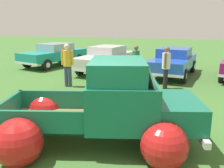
% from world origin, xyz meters
% --- Properties ---
extents(ground_plane, '(80.00, 80.00, 0.00)m').
position_xyz_m(ground_plane, '(0.00, 0.00, 0.00)').
color(ground_plane, '#3D6B2D').
extents(vintage_pickup_truck, '(4.97, 3.68, 1.96)m').
position_xyz_m(vintage_pickup_truck, '(0.37, 0.11, 0.76)').
color(vintage_pickup_truck, black).
rests_on(vintage_pickup_truck, ground).
extents(show_car_0, '(2.97, 4.78, 1.43)m').
position_xyz_m(show_car_0, '(-6.38, 8.95, 0.78)').
color(show_car_0, black).
rests_on(show_car_0, ground).
extents(show_car_1, '(2.41, 4.87, 1.43)m').
position_xyz_m(show_car_1, '(-2.54, 8.15, 0.78)').
color(show_car_1, black).
rests_on(show_car_1, ground).
extents(show_car_2, '(2.36, 4.72, 1.43)m').
position_xyz_m(show_car_2, '(1.13, 8.20, 0.78)').
color(show_car_2, black).
rests_on(show_car_2, ground).
extents(spectator_0, '(0.54, 0.40, 1.84)m').
position_xyz_m(spectator_0, '(-2.99, 4.42, 1.06)').
color(spectator_0, navy).
rests_on(spectator_0, ground).
extents(spectator_1, '(0.39, 0.54, 1.68)m').
position_xyz_m(spectator_1, '(-0.48, 6.48, 0.96)').
color(spectator_1, '#4C4742').
rests_on(spectator_1, ground).
extents(spectator_2, '(0.38, 0.54, 1.77)m').
position_xyz_m(spectator_2, '(1.05, 5.32, 1.01)').
color(spectator_2, black).
rests_on(spectator_2, ground).
extents(lane_cone_0, '(0.36, 0.36, 0.63)m').
position_xyz_m(lane_cone_0, '(1.80, 2.46, 0.31)').
color(lane_cone_0, black).
rests_on(lane_cone_0, ground).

